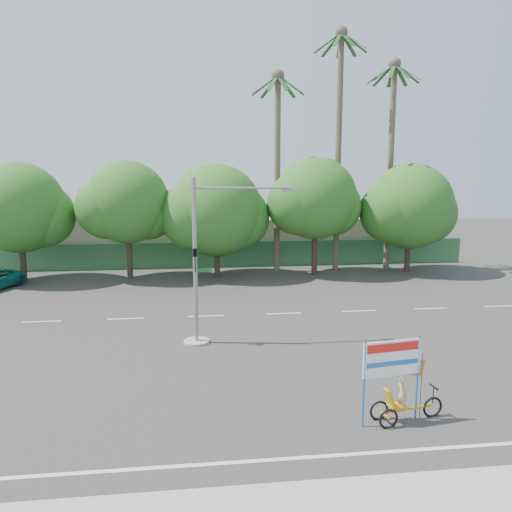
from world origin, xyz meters
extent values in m
plane|color=#33302D|center=(0.00, 0.00, 0.00)|extent=(120.00, 120.00, 0.00)
cube|color=#336B3D|center=(0.00, 21.50, 1.00)|extent=(38.00, 0.08, 2.00)
cube|color=beige|center=(-10.00, 26.00, 2.00)|extent=(12.00, 8.00, 4.00)
cube|color=beige|center=(8.00, 26.00, 1.80)|extent=(14.00, 8.00, 3.60)
cylinder|color=#473828|center=(-14.00, 18.00, 1.76)|extent=(0.40, 0.40, 3.52)
sphere|color=#21591A|center=(-14.00, 18.00, 4.96)|extent=(6.00, 6.00, 6.00)
sphere|color=#21591A|center=(-12.65, 18.30, 4.40)|extent=(4.32, 4.32, 4.32)
cylinder|color=#473828|center=(-7.00, 18.00, 1.87)|extent=(0.40, 0.40, 3.74)
sphere|color=#21591A|center=(-7.00, 18.00, 5.27)|extent=(5.60, 5.60, 5.60)
sphere|color=#21591A|center=(-5.74, 18.30, 4.68)|extent=(4.03, 4.03, 4.03)
sphere|color=#21591A|center=(-8.26, 17.75, 4.93)|extent=(4.26, 4.26, 4.26)
cylinder|color=#473828|center=(-1.00, 18.00, 1.65)|extent=(0.40, 0.40, 3.30)
sphere|color=#21591A|center=(-1.00, 18.00, 4.65)|extent=(6.40, 6.40, 6.40)
sphere|color=#21591A|center=(0.44, 18.30, 4.12)|extent=(4.61, 4.61, 4.61)
sphere|color=#21591A|center=(-2.44, 17.75, 4.35)|extent=(4.86, 4.86, 4.86)
cylinder|color=#473828|center=(6.00, 18.00, 1.94)|extent=(0.40, 0.40, 3.87)
sphere|color=#21591A|center=(6.00, 18.00, 5.46)|extent=(5.80, 5.80, 5.80)
sphere|color=#21591A|center=(7.30, 18.30, 4.84)|extent=(4.18, 4.18, 4.18)
sphere|color=#21591A|center=(4.70, 17.75, 5.10)|extent=(4.41, 4.41, 4.41)
cylinder|color=#473828|center=(13.00, 18.00, 1.72)|extent=(0.40, 0.40, 3.43)
sphere|color=#21591A|center=(13.00, 18.00, 4.84)|extent=(6.20, 6.20, 6.20)
sphere|color=#21591A|center=(14.39, 18.30, 4.29)|extent=(4.46, 4.46, 4.46)
sphere|color=#21591A|center=(11.61, 17.75, 4.52)|extent=(4.71, 4.71, 4.71)
cylinder|color=#70604C|center=(8.00, 19.50, 8.50)|extent=(0.44, 0.44, 17.00)
sphere|color=#70604C|center=(8.00, 19.50, 17.00)|extent=(0.90, 0.90, 0.90)
cube|color=#1C4C21|center=(8.94, 19.50, 16.34)|extent=(1.91, 0.28, 1.36)
cube|color=#1C4C21|center=(8.72, 20.11, 16.34)|extent=(1.65, 1.44, 1.36)
cube|color=#1C4C21|center=(8.16, 20.43, 16.34)|extent=(0.61, 1.93, 1.36)
cube|color=#1C4C21|center=(7.53, 20.32, 16.34)|extent=(1.20, 1.80, 1.36)
cube|color=#1C4C21|center=(7.11, 19.82, 16.34)|extent=(1.89, 0.92, 1.36)
cube|color=#1C4C21|center=(7.11, 19.18, 16.34)|extent=(1.89, 0.92, 1.36)
cube|color=#1C4C21|center=(7.53, 18.68, 16.34)|extent=(1.20, 1.80, 1.36)
cube|color=#1C4C21|center=(8.16, 18.57, 16.34)|extent=(0.61, 1.93, 1.36)
cube|color=#1C4C21|center=(8.72, 18.89, 16.34)|extent=(1.65, 1.44, 1.36)
cylinder|color=#70604C|center=(12.00, 19.50, 7.50)|extent=(0.44, 0.44, 15.00)
sphere|color=#70604C|center=(12.00, 19.50, 15.00)|extent=(0.90, 0.90, 0.90)
cube|color=#1C4C21|center=(12.94, 19.50, 14.34)|extent=(1.91, 0.28, 1.36)
cube|color=#1C4C21|center=(12.72, 20.11, 14.34)|extent=(1.65, 1.44, 1.36)
cube|color=#1C4C21|center=(12.16, 20.43, 14.34)|extent=(0.61, 1.93, 1.36)
cube|color=#1C4C21|center=(11.53, 20.32, 14.34)|extent=(1.20, 1.80, 1.36)
cube|color=#1C4C21|center=(11.11, 19.82, 14.34)|extent=(1.89, 0.92, 1.36)
cube|color=#1C4C21|center=(11.11, 19.18, 14.34)|extent=(1.89, 0.92, 1.36)
cube|color=#1C4C21|center=(11.53, 18.68, 14.34)|extent=(1.20, 1.80, 1.36)
cube|color=#1C4C21|center=(12.16, 18.57, 14.34)|extent=(0.61, 1.93, 1.36)
cube|color=#1C4C21|center=(12.72, 18.89, 14.34)|extent=(1.65, 1.44, 1.36)
cylinder|color=#70604C|center=(3.50, 19.50, 7.00)|extent=(0.44, 0.44, 14.00)
sphere|color=#70604C|center=(3.50, 19.50, 14.00)|extent=(0.90, 0.90, 0.90)
cube|color=#1C4C21|center=(4.44, 19.50, 13.34)|extent=(1.91, 0.28, 1.36)
cube|color=#1C4C21|center=(4.22, 20.11, 13.34)|extent=(1.65, 1.44, 1.36)
cube|color=#1C4C21|center=(3.66, 20.43, 13.34)|extent=(0.61, 1.93, 1.36)
cube|color=#1C4C21|center=(3.03, 20.32, 13.34)|extent=(1.20, 1.80, 1.36)
cube|color=#1C4C21|center=(2.61, 19.82, 13.34)|extent=(1.89, 0.92, 1.36)
cube|color=#1C4C21|center=(2.61, 19.18, 13.34)|extent=(1.89, 0.92, 1.36)
cube|color=#1C4C21|center=(3.03, 18.68, 13.34)|extent=(1.20, 1.80, 1.36)
cube|color=#1C4C21|center=(3.66, 18.57, 13.34)|extent=(0.61, 1.93, 1.36)
cube|color=#1C4C21|center=(4.22, 18.89, 13.34)|extent=(1.65, 1.44, 1.36)
cylinder|color=gray|center=(-2.50, 4.00, 0.05)|extent=(1.10, 1.10, 0.10)
cylinder|color=gray|center=(-2.50, 4.00, 3.50)|extent=(0.18, 0.18, 7.00)
cylinder|color=gray|center=(-0.50, 4.00, 6.55)|extent=(4.00, 0.10, 0.10)
cube|color=gray|center=(1.40, 4.00, 6.45)|extent=(0.55, 0.20, 0.12)
imported|color=black|center=(-2.50, 3.78, 3.60)|extent=(0.16, 0.20, 1.00)
cube|color=#14662D|center=(-2.15, 4.00, 3.15)|extent=(0.70, 0.04, 0.18)
torus|color=black|center=(4.41, -3.49, 0.29)|extent=(0.65, 0.17, 0.64)
torus|color=black|center=(2.78, -3.47, 0.27)|extent=(0.60, 0.16, 0.60)
torus|color=black|center=(2.86, -3.99, 0.27)|extent=(0.60, 0.16, 0.60)
cube|color=orange|center=(3.61, -3.61, 0.34)|extent=(1.61, 0.30, 0.06)
cube|color=orange|center=(2.82, -3.73, 0.29)|extent=(0.14, 0.57, 0.05)
cube|color=orange|center=(3.24, -3.66, 0.48)|extent=(0.53, 0.47, 0.06)
cube|color=orange|center=(2.99, -3.70, 0.74)|extent=(0.27, 0.43, 0.51)
cylinder|color=black|center=(4.41, -3.49, 0.67)|extent=(0.03, 0.03, 0.52)
cube|color=black|center=(4.41, -3.49, 0.92)|extent=(0.10, 0.43, 0.04)
imported|color=#CCB284|center=(3.38, -3.64, 0.84)|extent=(0.30, 0.41, 1.03)
cylinder|color=blue|center=(2.16, -3.83, 1.28)|extent=(0.06, 0.06, 2.57)
cylinder|color=blue|center=(3.85, -3.57, 1.28)|extent=(0.06, 0.06, 2.57)
cube|color=white|center=(3.00, -3.70, 1.95)|extent=(1.79, 0.32, 1.05)
cube|color=red|center=(3.01, -3.73, 2.28)|extent=(1.60, 0.26, 0.25)
cube|color=blue|center=(3.01, -3.73, 1.81)|extent=(1.60, 0.26, 0.13)
cylinder|color=black|center=(3.99, -3.55, 1.00)|extent=(0.02, 0.02, 2.00)
cube|color=red|center=(3.66, -3.60, 1.62)|extent=(0.84, 0.15, 0.62)
camera|label=1|loc=(-2.45, -16.59, 7.07)|focal=35.00mm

